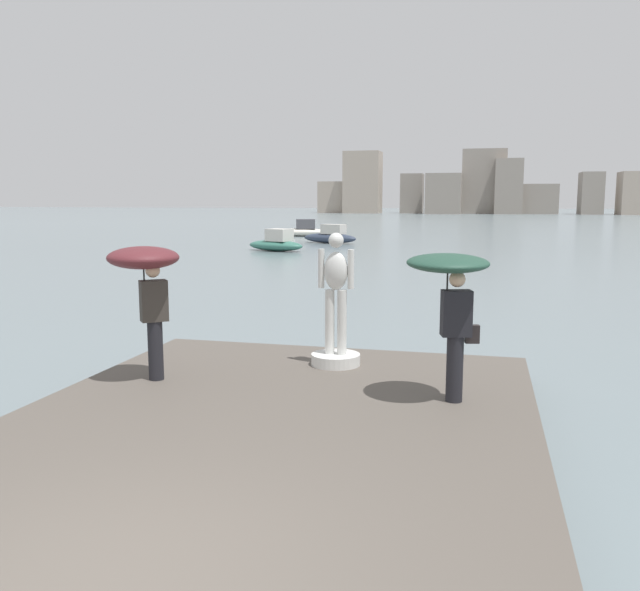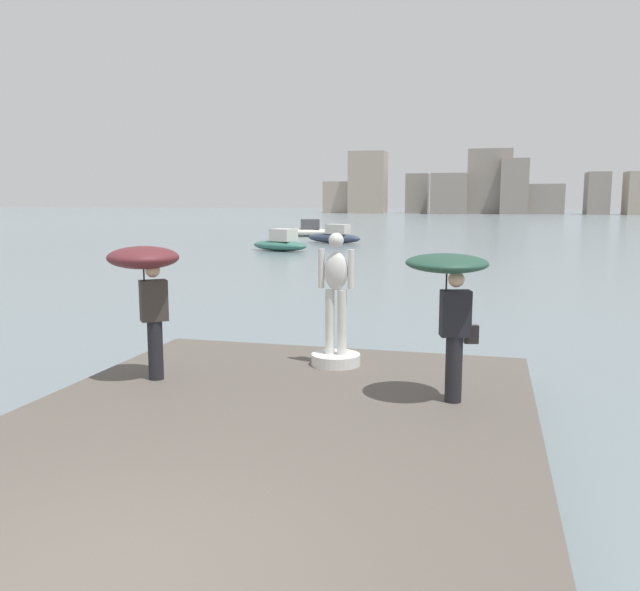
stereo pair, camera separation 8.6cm
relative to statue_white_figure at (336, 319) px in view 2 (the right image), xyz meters
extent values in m
plane|color=slate|center=(-0.21, 33.65, -1.14)|extent=(400.00, 400.00, 0.00)
cube|color=#564F47|center=(-0.21, -4.07, -0.94)|extent=(6.42, 10.57, 0.40)
cylinder|color=silver|center=(0.00, 0.00, -0.65)|extent=(0.79, 0.79, 0.18)
cylinder|color=silver|center=(-0.10, 0.00, -0.04)|extent=(0.15, 0.15, 1.04)
cylinder|color=silver|center=(0.10, 0.00, -0.04)|extent=(0.15, 0.15, 1.04)
ellipsoid|color=silver|center=(0.00, 0.00, 0.78)|extent=(0.38, 0.26, 0.61)
sphere|color=silver|center=(0.00, 0.00, 1.26)|extent=(0.24, 0.24, 0.24)
cylinder|color=silver|center=(-0.24, 0.00, 0.81)|extent=(0.10, 0.10, 0.62)
cylinder|color=silver|center=(0.24, 0.00, 0.81)|extent=(0.10, 0.10, 0.62)
cylinder|color=black|center=(-2.38, -1.50, -0.30)|extent=(0.22, 0.22, 0.88)
cube|color=#38332D|center=(-2.38, -1.50, 0.44)|extent=(0.45, 0.43, 0.60)
sphere|color=beige|center=(-2.38, -1.50, 0.88)|extent=(0.21, 0.21, 0.21)
cylinder|color=#262626|center=(-2.50, -1.55, 0.74)|extent=(0.02, 0.02, 0.50)
ellipsoid|color=#5B2328|center=(-2.50, -1.55, 1.07)|extent=(1.45, 1.45, 0.35)
cylinder|color=black|center=(1.94, -1.52, -0.30)|extent=(0.22, 0.22, 0.88)
cube|color=black|center=(1.94, -1.52, 0.44)|extent=(0.43, 0.33, 0.60)
sphere|color=beige|center=(1.94, -1.52, 0.88)|extent=(0.21, 0.21, 0.21)
cylinder|color=#262626|center=(1.82, -1.51, 0.76)|extent=(0.02, 0.02, 0.54)
ellipsoid|color=#234738|center=(1.82, -1.51, 1.09)|extent=(1.30, 1.30, 0.27)
cube|color=black|center=(2.15, -1.44, 0.16)|extent=(0.20, 0.14, 0.24)
ellipsoid|color=silver|center=(-12.67, 43.29, -0.80)|extent=(4.61, 2.55, 0.68)
cube|color=#4C4C51|center=(-12.35, 43.38, -0.11)|extent=(1.80, 1.42, 0.80)
ellipsoid|color=#336B5B|center=(-9.88, 27.49, -0.82)|extent=(4.09, 2.67, 0.65)
cube|color=beige|center=(-9.61, 27.39, -0.18)|extent=(1.64, 1.50, 0.72)
ellipsoid|color=#2D384C|center=(-8.36, 35.18, -0.79)|extent=(4.45, 2.57, 0.71)
cube|color=beige|center=(-8.06, 35.06, -0.15)|extent=(1.82, 1.37, 0.68)
cube|color=#A89989|center=(-31.29, 141.54, 2.46)|extent=(8.65, 5.29, 7.20)
cube|color=#A89989|center=(-25.22, 140.14, 5.79)|extent=(8.15, 6.49, 13.87)
cube|color=gray|center=(-14.18, 142.41, 3.30)|extent=(4.92, 5.26, 8.88)
cube|color=gray|center=(-6.69, 136.16, 3.18)|extent=(7.48, 6.92, 8.65)
cube|color=gray|center=(1.69, 141.07, 5.83)|extent=(9.41, 6.32, 13.94)
cube|color=gray|center=(6.83, 137.11, 4.69)|extent=(5.74, 4.11, 11.67)
cube|color=gray|center=(13.22, 141.10, 2.05)|extent=(7.93, 6.96, 6.38)
cube|color=gray|center=(23.59, 139.48, 3.24)|extent=(4.40, 7.24, 8.76)
camera|label=1|loc=(2.26, -10.10, 1.89)|focal=36.98mm
camera|label=2|loc=(2.35, -10.08, 1.89)|focal=36.98mm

